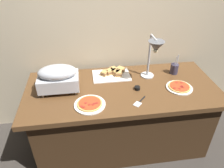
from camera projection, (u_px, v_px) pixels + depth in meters
name	position (u px, v px, depth m)	size (l,w,h in m)	color
ground_plane	(121.00, 140.00, 2.52)	(8.00, 8.00, 0.00)	#38332D
back_wall	(115.00, 27.00, 2.26)	(4.40, 0.04, 2.40)	#C6B593
buffet_table	(121.00, 116.00, 2.31)	(1.90, 0.84, 0.76)	brown
chafing_dish	(58.00, 77.00, 1.97)	(0.37, 0.24, 0.27)	#B7BABF
heat_lamp	(154.00, 50.00, 1.97)	(0.15, 0.30, 0.47)	#B7BABF
pizza_plate_front	(179.00, 87.00, 2.08)	(0.25, 0.25, 0.03)	white
pizza_plate_center	(90.00, 104.00, 1.86)	(0.28, 0.28, 0.03)	white
sandwich_platter	(113.00, 73.00, 2.28)	(0.40, 0.26, 0.06)	white
sauce_cup_near	(137.00, 88.00, 2.06)	(0.06, 0.06, 0.03)	black
utensil_holder	(174.00, 69.00, 2.29)	(0.08, 0.08, 0.23)	#383347
serving_spatula	(140.00, 102.00, 1.90)	(0.14, 0.15, 0.01)	#B7BABF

